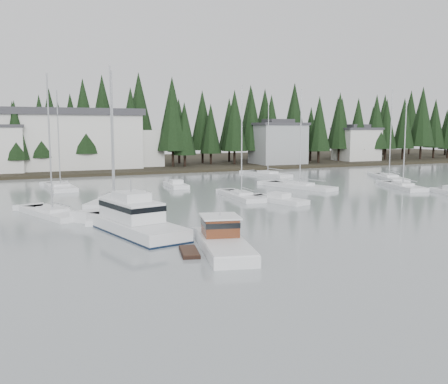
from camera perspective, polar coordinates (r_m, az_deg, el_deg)
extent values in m
cube|color=black|center=(111.43, -15.30, 2.99)|extent=(240.00, 54.00, 1.00)
cube|color=#999EA0|center=(105.12, 6.17, 5.42)|extent=(10.00, 8.00, 8.00)
cube|color=#38383D|center=(105.07, 6.20, 7.74)|extent=(10.60, 8.48, 0.50)
cube|color=#38383D|center=(105.07, 6.20, 8.07)|extent=(5.50, 4.40, 0.80)
cube|color=silver|center=(119.26, 14.90, 5.20)|extent=(9.00, 7.00, 7.00)
cube|color=#38383D|center=(119.20, 14.96, 7.00)|extent=(9.54, 7.42, 0.50)
cube|color=#38383D|center=(119.20, 14.97, 7.29)|extent=(4.95, 3.85, 0.80)
cube|color=silver|center=(95.64, -17.01, 5.56)|extent=(24.00, 10.00, 10.00)
cube|color=#38383D|center=(95.65, -17.13, 8.74)|extent=(25.00, 11.00, 1.20)
cube|color=silver|center=(99.82, -10.25, 4.96)|extent=(10.00, 8.00, 7.00)
cube|color=white|center=(32.17, 0.05, -6.73)|extent=(4.55, 8.57, 1.18)
cube|color=white|center=(32.02, 0.05, -5.63)|extent=(4.46, 8.39, 0.11)
cube|color=#441F0D|center=(33.46, -0.46, -3.96)|extent=(2.74, 2.90, 1.27)
cube|color=white|center=(33.33, -0.46, -2.81)|extent=(3.08, 3.28, 0.11)
cube|color=black|center=(33.41, -0.46, -3.53)|extent=(2.80, 2.95, 0.36)
cylinder|color=#A5A8AD|center=(33.20, -0.46, -1.50)|extent=(0.08, 0.08, 1.45)
cube|color=black|center=(31.88, -3.99, -7.13)|extent=(1.74, 3.07, 0.50)
cube|color=white|center=(38.57, -10.12, -4.39)|extent=(5.70, 11.48, 1.60)
cube|color=black|center=(38.59, -10.12, -4.56)|extent=(5.74, 11.54, 0.22)
cube|color=white|center=(38.77, -10.54, -2.01)|extent=(3.96, 6.19, 1.45)
cube|color=black|center=(38.72, -10.55, -1.49)|extent=(4.04, 6.26, 0.40)
cube|color=white|center=(38.62, -10.57, -0.47)|extent=(2.61, 3.23, 0.65)
cylinder|color=#A5A8AD|center=(38.52, -10.60, 0.71)|extent=(0.10, 0.10, 1.10)
cube|color=white|center=(67.04, 8.65, 0.45)|extent=(5.58, 10.92, 1.05)
cube|color=white|center=(66.96, 8.66, 0.99)|extent=(2.80, 3.99, 0.30)
cylinder|color=#A5A8AD|center=(66.58, 8.76, 6.19)|extent=(0.14, 0.14, 12.36)
cube|color=white|center=(81.98, 18.32, 1.40)|extent=(6.54, 10.90, 1.05)
cube|color=white|center=(81.92, 18.34, 1.85)|extent=(3.08, 4.07, 0.30)
cylinder|color=#A5A8AD|center=(81.60, 18.53, 6.43)|extent=(0.14, 0.14, 13.33)
cube|color=white|center=(70.03, 19.74, 0.39)|extent=(4.85, 9.09, 1.05)
cube|color=white|center=(69.96, 19.77, 0.91)|extent=(2.52, 3.34, 0.30)
cylinder|color=#A5A8AD|center=(69.61, 19.96, 5.30)|extent=(0.14, 0.14, 10.95)
cube|color=white|center=(54.70, -12.52, -1.19)|extent=(7.55, 10.23, 1.05)
cube|color=white|center=(54.61, -12.54, -0.52)|extent=(3.51, 4.01, 0.30)
cylinder|color=#A5A8AD|center=(54.12, -12.74, 6.63)|extent=(0.14, 0.14, 13.84)
cube|color=white|center=(56.70, 2.00, -0.72)|extent=(2.99, 8.80, 1.05)
cube|color=white|center=(56.61, 2.01, -0.07)|extent=(1.88, 3.05, 0.30)
cylinder|color=#A5A8AD|center=(56.16, 2.03, 5.94)|extent=(0.14, 0.14, 12.11)
cube|color=white|center=(47.91, -18.97, -2.60)|extent=(5.45, 9.14, 1.05)
cube|color=white|center=(47.81, -19.01, -1.84)|extent=(2.76, 3.43, 0.30)
cylinder|color=#A5A8AD|center=(47.27, -19.31, 5.32)|extent=(0.14, 0.14, 12.17)
cube|color=white|center=(68.49, -18.17, 0.31)|extent=(3.47, 8.88, 1.05)
cube|color=white|center=(68.42, -18.19, 0.84)|extent=(2.26, 3.08, 0.30)
cylinder|color=#A5A8AD|center=(68.04, -18.39, 5.87)|extent=(0.14, 0.14, 12.23)
cube|color=white|center=(83.63, 5.03, 1.85)|extent=(4.18, 10.05, 1.05)
cube|color=white|center=(83.57, 5.03, 2.29)|extent=(2.39, 3.57, 0.30)
cylinder|color=#A5A8AD|center=(83.27, 5.07, 6.13)|extent=(0.14, 0.14, 11.41)
cube|color=white|center=(45.90, -12.32, -2.79)|extent=(6.42, 9.74, 1.05)
cube|color=white|center=(45.80, -12.34, -2.00)|extent=(3.11, 3.73, 0.30)
cylinder|color=#A5A8AD|center=(45.23, -12.55, 5.59)|extent=(0.14, 0.14, 12.34)
cube|color=white|center=(53.93, 6.30, -1.10)|extent=(4.11, 7.12, 0.90)
cube|color=white|center=(53.83, 6.31, -0.36)|extent=(2.07, 2.52, 0.55)
cube|color=white|center=(67.47, -5.45, 0.61)|extent=(2.57, 5.67, 0.90)
cube|color=white|center=(67.40, -5.46, 1.20)|extent=(1.61, 1.87, 0.55)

